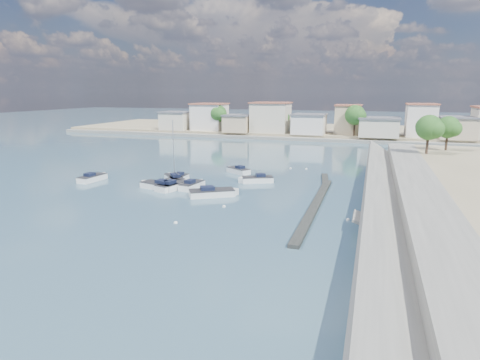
# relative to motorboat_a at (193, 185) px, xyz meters

# --- Properties ---
(ground) EXTENTS (400.00, 400.00, 0.00)m
(ground) POSITION_rel_motorboat_a_xyz_m (9.92, 26.13, -0.38)
(ground) COLOR #304F60
(ground) RESTS_ON ground
(seawall_walkway) EXTENTS (5.00, 90.00, 1.80)m
(seawall_walkway) POSITION_rel_motorboat_a_xyz_m (28.42, -0.87, 0.52)
(seawall_walkway) COLOR slate
(seawall_walkway) RESTS_ON ground
(breakwater) EXTENTS (2.00, 31.02, 0.35)m
(breakwater) POSITION_rel_motorboat_a_xyz_m (16.83, -1.18, -0.21)
(breakwater) COLOR black
(breakwater) RESTS_ON ground
(far_shore_land) EXTENTS (160.00, 40.00, 1.40)m
(far_shore_land) POSITION_rel_motorboat_a_xyz_m (9.92, 78.13, 0.32)
(far_shore_land) COLOR gray
(far_shore_land) RESTS_ON ground
(far_shore_quay) EXTENTS (160.00, 2.50, 0.80)m
(far_shore_quay) POSITION_rel_motorboat_a_xyz_m (9.92, 57.13, 0.02)
(far_shore_quay) COLOR slate
(far_shore_quay) RESTS_ON ground
(far_town) EXTENTS (113.01, 12.80, 8.35)m
(far_town) POSITION_rel_motorboat_a_xyz_m (20.64, 63.05, 4.56)
(far_town) COLOR beige
(far_town) RESTS_ON far_shore_land
(shore_trees) EXTENTS (74.56, 38.32, 7.92)m
(shore_trees) POSITION_rel_motorboat_a_xyz_m (18.27, 54.24, 5.84)
(shore_trees) COLOR #38281E
(shore_trees) RESTS_ON ground
(motorboat_a) EXTENTS (2.26, 4.81, 1.48)m
(motorboat_a) POSITION_rel_motorboat_a_xyz_m (0.00, 0.00, 0.00)
(motorboat_a) COLOR white
(motorboat_a) RESTS_ON ground
(motorboat_b) EXTENTS (3.12, 5.47, 1.48)m
(motorboat_b) POSITION_rel_motorboat_a_xyz_m (-2.34, -1.07, -0.00)
(motorboat_b) COLOR white
(motorboat_b) RESTS_ON ground
(motorboat_c) EXTENTS (6.08, 3.34, 1.48)m
(motorboat_c) POSITION_rel_motorboat_a_xyz_m (-4.33, -1.69, 0.00)
(motorboat_c) COLOR white
(motorboat_c) RESTS_ON ground
(motorboat_d) EXTENTS (4.88, 3.54, 1.48)m
(motorboat_d) POSITION_rel_motorboat_a_xyz_m (7.08, 6.01, -0.00)
(motorboat_d) COLOR white
(motorboat_d) RESTS_ON ground
(motorboat_e) EXTENTS (2.15, 5.06, 1.48)m
(motorboat_e) POSITION_rel_motorboat_a_xyz_m (-15.74, -0.33, -0.00)
(motorboat_e) COLOR white
(motorboat_e) RESTS_ON ground
(motorboat_f) EXTENTS (4.44, 3.71, 1.48)m
(motorboat_f) POSITION_rel_motorboat_a_xyz_m (2.45, 11.59, -0.00)
(motorboat_f) COLOR white
(motorboat_f) RESTS_ON ground
(motorboat_g) EXTENTS (1.68, 4.77, 1.48)m
(motorboat_g) POSITION_rel_motorboat_a_xyz_m (-3.72, 2.73, 0.00)
(motorboat_g) COLOR white
(motorboat_g) RESTS_ON ground
(motorboat_h) EXTENTS (5.88, 4.78, 1.48)m
(motorboat_h) POSITION_rel_motorboat_a_xyz_m (4.29, -2.95, -0.00)
(motorboat_h) COLOR white
(motorboat_h) RESTS_ON ground
(sailboat) EXTENTS (4.84, 4.98, 9.00)m
(sailboat) POSITION_rel_motorboat_a_xyz_m (-4.27, 2.85, 0.05)
(sailboat) COLOR white
(sailboat) RESTS_ON ground
(mooring_buoys) EXTENTS (16.50, 32.45, 0.38)m
(mooring_buoys) POSITION_rel_motorboat_a_xyz_m (11.95, 2.20, -0.33)
(mooring_buoys) COLOR white
(mooring_buoys) RESTS_ON ground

